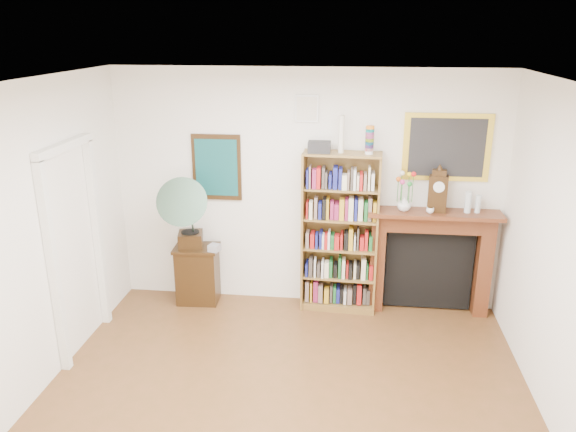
% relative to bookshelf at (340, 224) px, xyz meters
% --- Properties ---
extents(room, '(4.51, 5.01, 2.81)m').
position_rel_bookshelf_xyz_m(room, '(-0.41, -2.32, 0.34)').
color(room, brown).
rests_on(room, ground).
extents(door_casing, '(0.08, 1.02, 2.17)m').
position_rel_bookshelf_xyz_m(door_casing, '(-2.62, -1.12, 0.20)').
color(door_casing, white).
rests_on(door_casing, left_wall).
extents(teal_poster, '(0.58, 0.04, 0.78)m').
position_rel_bookshelf_xyz_m(teal_poster, '(-1.46, 0.16, 0.59)').
color(teal_poster, black).
rests_on(teal_poster, back_wall).
extents(small_picture, '(0.26, 0.04, 0.30)m').
position_rel_bookshelf_xyz_m(small_picture, '(-0.41, 0.16, 1.29)').
color(small_picture, white).
rests_on(small_picture, back_wall).
extents(gilt_painting, '(0.95, 0.04, 0.75)m').
position_rel_bookshelf_xyz_m(gilt_painting, '(1.14, 0.16, 0.89)').
color(gilt_painting, yellow).
rests_on(gilt_painting, back_wall).
extents(bookshelf, '(0.89, 0.35, 2.18)m').
position_rel_bookshelf_xyz_m(bookshelf, '(0.00, 0.00, 0.00)').
color(bookshelf, brown).
rests_on(bookshelf, floor).
extents(side_cabinet, '(0.54, 0.41, 0.72)m').
position_rel_bookshelf_xyz_m(side_cabinet, '(-1.71, -0.03, -0.70)').
color(side_cabinet, black).
rests_on(side_cabinet, floor).
extents(fireplace, '(1.48, 0.36, 1.25)m').
position_rel_bookshelf_xyz_m(fireplace, '(1.05, 0.07, -0.32)').
color(fireplace, '#482311').
rests_on(fireplace, floor).
extents(gramophone, '(0.69, 0.80, 0.92)m').
position_rel_bookshelf_xyz_m(gramophone, '(-1.78, -0.17, 0.18)').
color(gramophone, black).
rests_on(gramophone, side_cabinet).
extents(cd_stack, '(0.15, 0.15, 0.08)m').
position_rel_bookshelf_xyz_m(cd_stack, '(-1.46, -0.14, -0.30)').
color(cd_stack, silver).
rests_on(cd_stack, side_cabinet).
extents(mantel_clock, '(0.22, 0.14, 0.48)m').
position_rel_bookshelf_xyz_m(mantel_clock, '(1.06, 0.01, 0.42)').
color(mantel_clock, black).
rests_on(mantel_clock, fireplace).
extents(flower_vase, '(0.20, 0.20, 0.16)m').
position_rel_bookshelf_xyz_m(flower_vase, '(0.70, 0.00, 0.27)').
color(flower_vase, silver).
rests_on(flower_vase, fireplace).
extents(teacup, '(0.09, 0.09, 0.07)m').
position_rel_bookshelf_xyz_m(teacup, '(0.99, -0.05, 0.23)').
color(teacup, white).
rests_on(teacup, fireplace).
extents(bottle_left, '(0.07, 0.07, 0.24)m').
position_rel_bookshelf_xyz_m(bottle_left, '(1.40, 0.02, 0.31)').
color(bottle_left, silver).
rests_on(bottle_left, fireplace).
extents(bottle_right, '(0.06, 0.06, 0.20)m').
position_rel_bookshelf_xyz_m(bottle_right, '(1.51, 0.03, 0.29)').
color(bottle_right, silver).
rests_on(bottle_right, fireplace).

